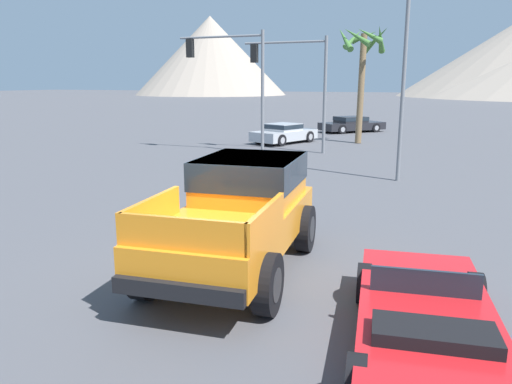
# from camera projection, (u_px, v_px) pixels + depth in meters

# --- Properties ---
(ground_plane) EXTENTS (320.00, 320.00, 0.00)m
(ground_plane) POSITION_uv_depth(u_px,v_px,m) (233.00, 261.00, 9.95)
(ground_plane) COLOR #4C4C51
(orange_pickup_truck) EXTENTS (2.81, 5.40, 2.04)m
(orange_pickup_truck) POSITION_uv_depth(u_px,v_px,m) (241.00, 207.00, 9.53)
(orange_pickup_truck) COLOR orange
(orange_pickup_truck) RESTS_ON ground_plane
(red_convertible_car) EXTENTS (2.43, 4.76, 0.98)m
(red_convertible_car) POSITION_uv_depth(u_px,v_px,m) (426.00, 326.00, 6.48)
(red_convertible_car) COLOR red
(red_convertible_car) RESTS_ON ground_plane
(parked_car_silver) EXTENTS (3.12, 4.45, 1.13)m
(parked_car_silver) POSITION_uv_depth(u_px,v_px,m) (284.00, 133.00, 28.92)
(parked_car_silver) COLOR #B7BABF
(parked_car_silver) RESTS_ON ground_plane
(parked_car_dark) EXTENTS (4.42, 4.61, 1.09)m
(parked_car_dark) POSITION_uv_depth(u_px,v_px,m) (352.00, 124.00, 35.20)
(parked_car_dark) COLOR #232328
(parked_car_dark) RESTS_ON ground_plane
(traffic_light_main) EXTENTS (4.32, 0.38, 5.64)m
(traffic_light_main) POSITION_uv_depth(u_px,v_px,m) (293.00, 72.00, 24.69)
(traffic_light_main) COLOR slate
(traffic_light_main) RESTS_ON ground_plane
(traffic_light_crosswalk) EXTENTS (4.56, 0.38, 5.88)m
(traffic_light_crosswalk) POSITION_uv_depth(u_px,v_px,m) (230.00, 68.00, 24.42)
(traffic_light_crosswalk) COLOR slate
(traffic_light_crosswalk) RESTS_ON ground_plane
(street_lamp_post) EXTENTS (0.90, 0.24, 7.95)m
(street_lamp_post) POSITION_uv_depth(u_px,v_px,m) (406.00, 44.00, 17.01)
(street_lamp_post) COLOR slate
(street_lamp_post) RESTS_ON ground_plane
(palm_tree_short) EXTENTS (3.00, 3.04, 6.56)m
(palm_tree_short) POSITION_uv_depth(u_px,v_px,m) (363.00, 55.00, 27.92)
(palm_tree_short) COLOR brown
(palm_tree_short) RESTS_ON ground_plane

